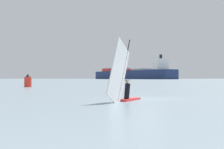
% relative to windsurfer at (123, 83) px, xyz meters
% --- Properties ---
extents(ground_plane, '(4000.00, 4000.00, 0.00)m').
position_rel_windsurfer_xyz_m(ground_plane, '(2.43, 1.69, -1.10)').
color(ground_plane, gray).
extents(windsurfer, '(3.42, 3.55, 4.15)m').
position_rel_windsurfer_xyz_m(windsurfer, '(0.00, 0.00, 0.00)').
color(windsurfer, red).
rests_on(windsurfer, ground_plane).
extents(cargo_ship, '(65.79, 194.69, 35.25)m').
position_rel_windsurfer_xyz_m(cargo_ship, '(191.13, 458.82, 7.47)').
color(cargo_ship, navy).
rests_on(cargo_ship, ground_plane).
extents(channel_buoy, '(1.17, 1.17, 2.10)m').
position_rel_windsurfer_xyz_m(channel_buoy, '(-2.96, 34.53, -0.16)').
color(channel_buoy, red).
rests_on(channel_buoy, ground_plane).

